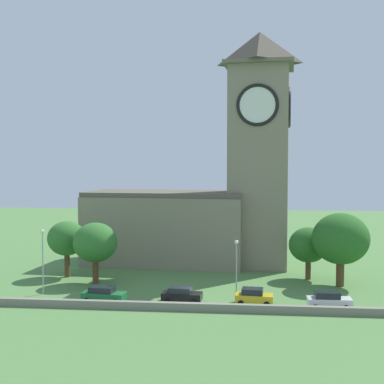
{
  "coord_description": "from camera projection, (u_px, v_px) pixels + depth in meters",
  "views": [
    {
      "loc": [
        5.55,
        -56.19,
        15.24
      ],
      "look_at": [
        -1.15,
        9.27,
        11.57
      ],
      "focal_mm": 49.78,
      "sensor_mm": 36.0,
      "label": 1
    }
  ],
  "objects": [
    {
      "name": "streetlamp_west_mid",
      "position": [
        236.0,
        260.0,
        58.05
      ],
      "size": [
        0.44,
        0.44,
        6.78
      ],
      "color": "#9EA0A5",
      "rests_on": "ground"
    },
    {
      "name": "car_white",
      "position": [
        329.0,
        300.0,
        55.32
      ],
      "size": [
        4.54,
        2.19,
        1.8
      ],
      "color": "silver",
      "rests_on": "ground"
    },
    {
      "name": "car_yellow",
      "position": [
        254.0,
        296.0,
        57.0
      ],
      "size": [
        4.14,
        2.48,
        1.75
      ],
      "color": "gold",
      "rests_on": "ground"
    },
    {
      "name": "quay_barrier",
      "position": [
        191.0,
        307.0,
        54.51
      ],
      "size": [
        46.72,
        0.7,
        0.84
      ],
      "primitive_type": "cube",
      "color": "gray",
      "rests_on": "ground"
    },
    {
      "name": "tree_churchyard",
      "position": [
        341.0,
        239.0,
        65.13
      ],
      "size": [
        6.98,
        6.98,
        9.05
      ],
      "color": "brown",
      "rests_on": "ground"
    },
    {
      "name": "car_black",
      "position": [
        181.0,
        294.0,
        57.97
      ],
      "size": [
        4.45,
        2.51,
        1.66
      ],
      "color": "black",
      "rests_on": "ground"
    },
    {
      "name": "tree_riverside_east",
      "position": [
        67.0,
        239.0,
        70.54
      ],
      "size": [
        5.08,
        5.08,
        7.46
      ],
      "color": "brown",
      "rests_on": "ground"
    },
    {
      "name": "tree_by_tower",
      "position": [
        308.0,
        245.0,
        69.2
      ],
      "size": [
        5.07,
        5.07,
        6.79
      ],
      "color": "brown",
      "rests_on": "ground"
    },
    {
      "name": "car_green",
      "position": [
        103.0,
        294.0,
        57.96
      ],
      "size": [
        4.86,
        2.57,
        1.71
      ],
      "color": "#1E6B38",
      "rests_on": "ground"
    },
    {
      "name": "tree_riverside_west",
      "position": [
        95.0,
        243.0,
        66.63
      ],
      "size": [
        5.53,
        5.53,
        7.71
      ],
      "color": "brown",
      "rests_on": "ground"
    },
    {
      "name": "church",
      "position": [
        208.0,
        192.0,
        79.32
      ],
      "size": [
        31.38,
        13.68,
        34.05
      ],
      "color": "gray",
      "rests_on": "ground"
    },
    {
      "name": "ground_plane",
      "position": [
        205.0,
        275.0,
        72.12
      ],
      "size": [
        200.0,
        200.0,
        0.0
      ],
      "primitive_type": "plane",
      "color": "#517F42"
    },
    {
      "name": "streetlamp_west_end",
      "position": [
        43.0,
        252.0,
        61.23
      ],
      "size": [
        0.44,
        0.44,
        7.52
      ],
      "color": "#9EA0A5",
      "rests_on": "ground"
    }
  ]
}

